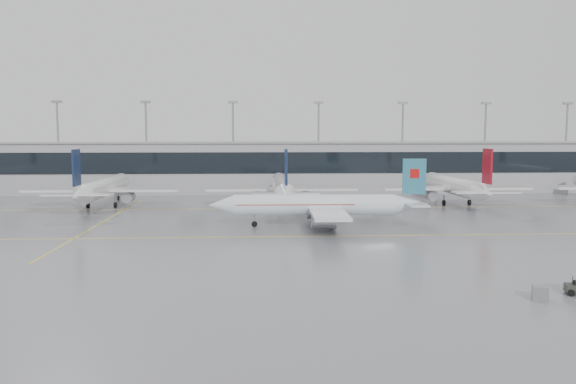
{
  "coord_description": "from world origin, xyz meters",
  "views": [
    {
      "loc": [
        -4.93,
        -76.97,
        14.2
      ],
      "look_at": [
        0.0,
        12.0,
        5.0
      ],
      "focal_mm": 35.0,
      "sensor_mm": 36.0,
      "label": 1
    }
  ],
  "objects": [
    {
      "name": "terminal_roof",
      "position": [
        0.0,
        62.0,
        12.2
      ],
      "size": [
        182.0,
        16.0,
        0.4
      ],
      "primitive_type": "cube",
      "color": "gray",
      "rests_on": "ground"
    },
    {
      "name": "gse_unit",
      "position": [
        19.26,
        -31.33,
        0.63
      ],
      "size": [
        1.6,
        1.55,
        1.26
      ],
      "primitive_type": "cube",
      "rotation": [
        0.0,
        0.0,
        -0.36
      ],
      "color": "slate",
      "rests_on": "ground"
    },
    {
      "name": "taxi_line_north",
      "position": [
        0.0,
        30.0,
        0.01
      ],
      "size": [
        120.0,
        0.25,
        0.01
      ],
      "primitive_type": "cube",
      "color": "yellow",
      "rests_on": "ground"
    },
    {
      "name": "parked_jet_d",
      "position": [
        35.0,
        33.69,
        3.71
      ],
      "size": [
        29.64,
        36.96,
        11.72
      ],
      "rotation": [
        0.0,
        0.0,
        1.57
      ],
      "color": "white",
      "rests_on": "ground"
    },
    {
      "name": "air_canada_jet",
      "position": [
        5.14,
        8.15,
        3.28
      ],
      "size": [
        34.07,
        26.55,
        10.45
      ],
      "rotation": [
        0.0,
        0.0,
        3.12
      ],
      "color": "white",
      "rests_on": "ground"
    },
    {
      "name": "taxi_line_cross",
      "position": [
        -30.0,
        15.0,
        0.01
      ],
      "size": [
        0.25,
        60.0,
        0.01
      ],
      "primitive_type": "cube",
      "color": "yellow",
      "rests_on": "ground"
    },
    {
      "name": "terminal_glass",
      "position": [
        0.0,
        54.45,
        7.5
      ],
      "size": [
        180.0,
        0.2,
        5.0
      ],
      "primitive_type": "cube",
      "color": "black",
      "rests_on": "ground"
    },
    {
      "name": "terminal",
      "position": [
        0.0,
        62.0,
        6.0
      ],
      "size": [
        180.0,
        15.0,
        12.0
      ],
      "primitive_type": "cube",
      "color": "#9A9A9E",
      "rests_on": "ground"
    },
    {
      "name": "ground",
      "position": [
        0.0,
        0.0,
        0.0
      ],
      "size": [
        320.0,
        320.0,
        0.0
      ],
      "primitive_type": "plane",
      "color": "gray",
      "rests_on": "ground"
    },
    {
      "name": "parked_jet_b",
      "position": [
        -35.0,
        33.69,
        3.71
      ],
      "size": [
        29.64,
        36.96,
        11.72
      ],
      "rotation": [
        0.0,
        0.0,
        1.57
      ],
      "color": "white",
      "rests_on": "ground"
    },
    {
      "name": "taxi_line_main",
      "position": [
        0.0,
        0.0,
        0.01
      ],
      "size": [
        120.0,
        0.25,
        0.01
      ],
      "primitive_type": "cube",
      "color": "yellow",
      "rests_on": "ground"
    },
    {
      "name": "parked_jet_c",
      "position": [
        -0.0,
        33.69,
        3.71
      ],
      "size": [
        29.64,
        36.96,
        11.72
      ],
      "rotation": [
        0.0,
        0.0,
        1.57
      ],
      "color": "white",
      "rests_on": "ground"
    },
    {
      "name": "light_masts",
      "position": [
        0.0,
        68.0,
        13.34
      ],
      "size": [
        156.4,
        1.0,
        22.6
      ],
      "color": "gray",
      "rests_on": "ground"
    }
  ]
}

